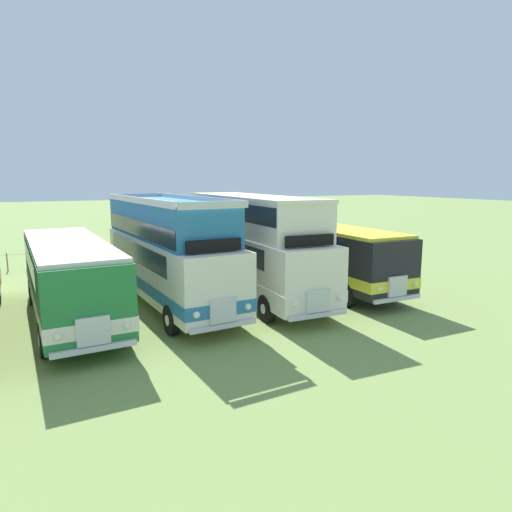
% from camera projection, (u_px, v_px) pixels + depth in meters
% --- Properties ---
extents(ground_plane, '(200.00, 200.00, 0.00)m').
position_uv_depth(ground_plane, '(170.00, 305.00, 18.72)').
color(ground_plane, '#7A934C').
extents(bus_second_in_row, '(2.98, 10.17, 2.99)m').
position_uv_depth(bus_second_in_row, '(69.00, 274.00, 16.50)').
color(bus_second_in_row, '#237538').
rests_on(bus_second_in_row, ground).
extents(bus_third_in_row, '(3.13, 10.48, 4.52)m').
position_uv_depth(bus_third_in_row, '(167.00, 249.00, 18.45)').
color(bus_third_in_row, silver).
rests_on(bus_third_in_row, ground).
extents(bus_fourth_in_row, '(2.90, 10.98, 4.49)m').
position_uv_depth(bus_fourth_in_row, '(252.00, 241.00, 20.05)').
color(bus_fourth_in_row, silver).
rests_on(bus_fourth_in_row, ground).
extents(bus_fifth_in_row, '(2.69, 9.78, 2.99)m').
position_uv_depth(bus_fifth_in_row, '(326.00, 252.00, 21.62)').
color(bus_fifth_in_row, black).
rests_on(bus_fifth_in_row, ground).
extents(rope_fence_line, '(21.44, 0.08, 1.05)m').
position_uv_depth(rope_fence_line, '(122.00, 252.00, 28.39)').
color(rope_fence_line, '#8C704C').
rests_on(rope_fence_line, ground).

